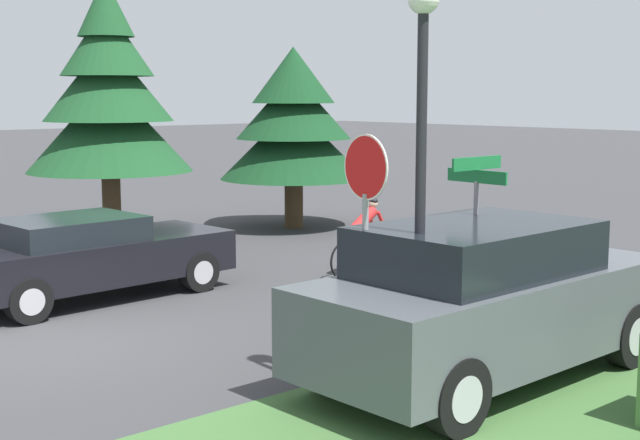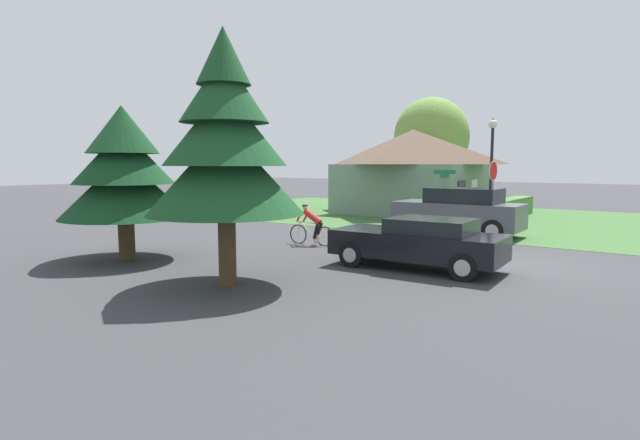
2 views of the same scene
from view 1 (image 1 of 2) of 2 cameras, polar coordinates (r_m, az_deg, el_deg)
The scene contains 9 objects.
ground_plane at distance 12.81m, azimuth -16.98°, elevation -7.44°, with size 140.00×140.00×0.00m, color #38383A.
sedan_left_lane at distance 15.07m, azimuth -14.56°, elevation -2.23°, with size 2.06×4.63×1.38m.
cyclist at distance 16.61m, azimuth 2.77°, elevation -1.11°, with size 0.44×1.80×1.44m.
parked_suv_right at distance 10.63m, azimuth 10.53°, elevation -5.14°, with size 2.15×4.95×1.88m.
stop_sign at distance 9.69m, azimuth 2.93°, elevation 0.47°, with size 0.72×0.07×2.92m.
street_lamp at distance 9.40m, azimuth 6.52°, elevation 6.37°, with size 0.33×0.33×4.55m.
street_name_sign at distance 11.11m, azimuth 9.93°, elevation -0.04°, with size 0.90×0.90×2.59m.
conifer_tall_near at distance 19.98m, azimuth -13.40°, elevation 7.64°, with size 3.58×3.58×5.84m.
conifer_tall_far at distance 22.28m, azimuth -1.71°, elevation 6.23°, with size 3.68×3.68×4.50m.
Camera 1 is at (11.32, -4.97, 3.35)m, focal length 50.00 mm.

